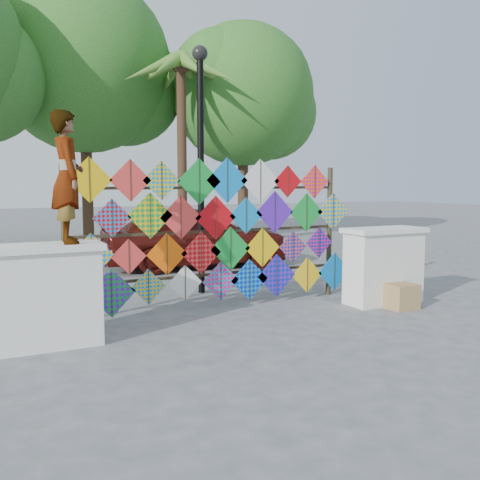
# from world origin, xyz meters

# --- Properties ---
(ground) EXTENTS (80.00, 80.00, 0.00)m
(ground) POSITION_xyz_m (0.00, 0.00, 0.00)
(ground) COLOR gray
(ground) RESTS_ON ground
(parapet_left) EXTENTS (1.40, 0.65, 1.28)m
(parapet_left) POSITION_xyz_m (-2.70, -0.20, 0.65)
(parapet_left) COLOR silver
(parapet_left) RESTS_ON ground
(parapet_right) EXTENTS (1.40, 0.65, 1.28)m
(parapet_right) POSITION_xyz_m (2.70, -0.20, 0.65)
(parapet_right) COLOR silver
(parapet_right) RESTS_ON ground
(kite_rack) EXTENTS (4.99, 0.24, 2.43)m
(kite_rack) POSITION_xyz_m (0.09, 0.73, 1.23)
(kite_rack) COLOR #332A1C
(kite_rack) RESTS_ON ground
(tree_mid) EXTENTS (6.30, 5.60, 8.61)m
(tree_mid) POSITION_xyz_m (0.11, 11.03, 5.77)
(tree_mid) COLOR #442E1D
(tree_mid) RESTS_ON ground
(tree_east) EXTENTS (5.40, 4.80, 7.42)m
(tree_east) POSITION_xyz_m (5.09, 9.53, 4.99)
(tree_east) COLOR #442E1D
(tree_east) RESTS_ON ground
(palm_tree) EXTENTS (3.62, 3.62, 5.83)m
(palm_tree) POSITION_xyz_m (2.20, 8.00, 4.95)
(palm_tree) COLOR #442E1D
(palm_tree) RESTS_ON ground
(vendor_woman) EXTENTS (0.41, 0.61, 1.63)m
(vendor_woman) POSITION_xyz_m (-2.39, -0.20, 2.09)
(vendor_woman) COLOR #99999E
(vendor_woman) RESTS_ON parapet_left
(sedan) EXTENTS (4.62, 2.18, 1.53)m
(sedan) POSITION_xyz_m (1.33, 4.89, 0.76)
(sedan) COLOR #52120E
(sedan) RESTS_ON ground
(lamppost) EXTENTS (0.28, 0.28, 4.46)m
(lamppost) POSITION_xyz_m (0.30, 2.00, 2.69)
(lamppost) COLOR black
(lamppost) RESTS_ON ground
(cardboard_box_near) EXTENTS (0.46, 0.41, 0.41)m
(cardboard_box_near) POSITION_xyz_m (2.68, -0.65, 0.20)
(cardboard_box_near) COLOR #A58C50
(cardboard_box_near) RESTS_ON ground
(cardboard_box_far) EXTENTS (0.34, 0.32, 0.29)m
(cardboard_box_far) POSITION_xyz_m (2.83, -0.46, 0.14)
(cardboard_box_far) COLOR #A58C50
(cardboard_box_far) RESTS_ON ground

